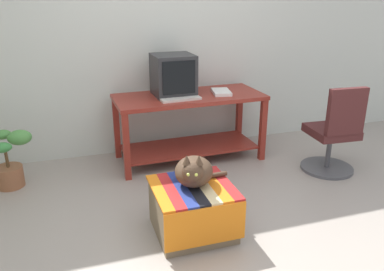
{
  "coord_description": "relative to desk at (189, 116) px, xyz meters",
  "views": [
    {
      "loc": [
        -0.91,
        -2.14,
        1.71
      ],
      "look_at": [
        0.05,
        0.85,
        0.55
      ],
      "focal_mm": 36.62,
      "sensor_mm": 36.0,
      "label": 1
    }
  ],
  "objects": [
    {
      "name": "potted_plant",
      "position": [
        -1.77,
        -0.12,
        -0.21
      ],
      "size": [
        0.48,
        0.39,
        0.54
      ],
      "color": "brown",
      "rests_on": "ground_plane"
    },
    {
      "name": "office_chair",
      "position": [
        1.25,
        -0.76,
        -0.1
      ],
      "size": [
        0.52,
        0.52,
        0.89
      ],
      "rotation": [
        0.0,
        0.0,
        3.08
      ],
      "color": "#4C4C51",
      "rests_on": "ground_plane"
    },
    {
      "name": "cat",
      "position": [
        -0.37,
        -1.31,
        0.01
      ],
      "size": [
        0.47,
        0.42,
        0.28
      ],
      "rotation": [
        0.0,
        0.0,
        -0.37
      ],
      "color": "#473323",
      "rests_on": "ottoman_with_blanket"
    },
    {
      "name": "keyboard",
      "position": [
        -0.14,
        -0.15,
        0.23
      ],
      "size": [
        0.41,
        0.18,
        0.02
      ],
      "primitive_type": "cube",
      "rotation": [
        0.0,
        0.0,
        0.07
      ],
      "color": "beige",
      "rests_on": "desk"
    },
    {
      "name": "ground_plane",
      "position": [
        -0.26,
        -1.6,
        -0.48
      ],
      "size": [
        14.0,
        14.0,
        0.0
      ],
      "primitive_type": "plane",
      "color": "#9E9389"
    },
    {
      "name": "back_wall",
      "position": [
        -0.26,
        0.45,
        0.82
      ],
      "size": [
        8.0,
        0.1,
        2.6
      ],
      "primitive_type": "cube",
      "color": "silver",
      "rests_on": "ground_plane"
    },
    {
      "name": "book",
      "position": [
        0.34,
        -0.04,
        0.24
      ],
      "size": [
        0.22,
        0.3,
        0.03
      ],
      "primitive_type": "cube",
      "rotation": [
        0.0,
        0.0,
        -0.18
      ],
      "color": "white",
      "rests_on": "desk"
    },
    {
      "name": "ottoman_with_blanket",
      "position": [
        -0.39,
        -1.33,
        -0.29
      ],
      "size": [
        0.58,
        0.58,
        0.38
      ],
      "color": "#7A664C",
      "rests_on": "ground_plane"
    },
    {
      "name": "tv_monitor",
      "position": [
        -0.15,
        0.06,
        0.42
      ],
      "size": [
        0.41,
        0.4,
        0.41
      ],
      "rotation": [
        0.0,
        0.0,
        0.03
      ],
      "color": "#28282B",
      "rests_on": "desk"
    },
    {
      "name": "desk",
      "position": [
        0.0,
        0.0,
        0.0
      ],
      "size": [
        1.54,
        0.69,
        0.7
      ],
      "rotation": [
        0.0,
        0.0,
        0.03
      ],
      "color": "maroon",
      "rests_on": "ground_plane"
    }
  ]
}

